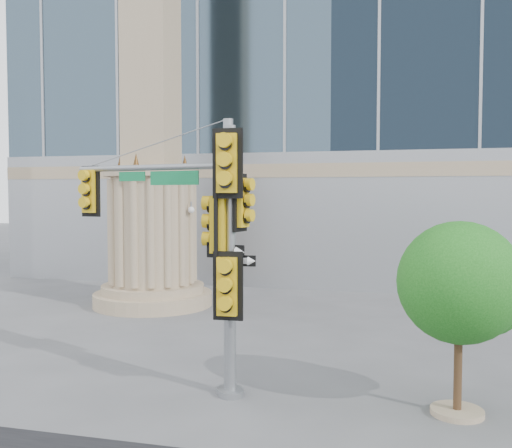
# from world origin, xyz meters

# --- Properties ---
(ground) EXTENTS (120.00, 120.00, 0.00)m
(ground) POSITION_xyz_m (0.00, 0.00, 0.00)
(ground) COLOR #545456
(ground) RESTS_ON ground
(monument) EXTENTS (4.40, 4.40, 16.60)m
(monument) POSITION_xyz_m (-6.00, 9.00, 5.52)
(monument) COLOR tan
(monument) RESTS_ON ground
(main_signal_pole) EXTENTS (4.36, 1.32, 5.71)m
(main_signal_pole) POSITION_xyz_m (-1.49, 0.89, 3.54)
(main_signal_pole) COLOR slate
(main_signal_pole) RESTS_ON ground
(secondary_signal_pole) EXTENTS (0.96, 0.71, 5.55)m
(secondary_signal_pole) POSITION_xyz_m (-0.43, 0.38, 3.26)
(secondary_signal_pole) COLOR slate
(secondary_signal_pole) RESTS_ON ground
(street_tree) EXTENTS (2.36, 2.30, 3.67)m
(street_tree) POSITION_xyz_m (4.09, 0.63, 2.42)
(street_tree) COLOR tan
(street_tree) RESTS_ON ground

